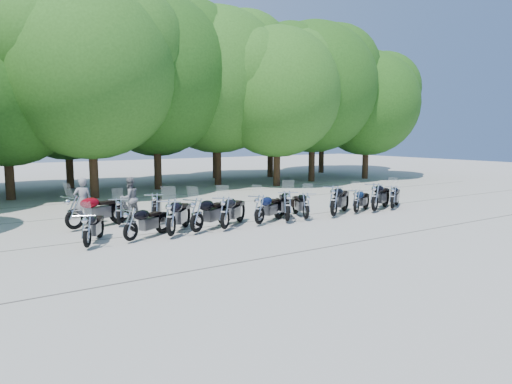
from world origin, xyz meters
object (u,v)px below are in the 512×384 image
motorcycle_5 (260,209)px  motorcycle_13 (119,210)px  motorcycle_4 (225,212)px  motorcycle_7 (306,205)px  motorcycle_0 (87,229)px  motorcycle_14 (155,206)px  motorcycle_2 (171,216)px  rider_0 (83,202)px  motorcycle_8 (334,200)px  motorcycle_10 (375,196)px  motorcycle_9 (357,200)px  motorcycle_1 (130,223)px  motorcycle_3 (197,214)px  motorcycle_6 (287,205)px  motorcycle_11 (393,196)px  motorcycle_12 (74,211)px  rider_1 (130,198)px

motorcycle_5 → motorcycle_13: 4.97m
motorcycle_4 → motorcycle_7: bearing=-131.7°
motorcycle_0 → motorcycle_14: motorcycle_14 is taller
motorcycle_2 → rider_0: 4.05m
motorcycle_4 → motorcycle_14: bearing=-13.2°
motorcycle_5 → motorcycle_8: size_ratio=0.88×
motorcycle_2 → motorcycle_10: size_ratio=1.00×
motorcycle_0 → rider_0: size_ratio=1.20×
motorcycle_0 → motorcycle_9: 10.59m
motorcycle_1 → motorcycle_13: size_ratio=1.02×
motorcycle_4 → motorcycle_10: motorcycle_10 is taller
motorcycle_0 → motorcycle_3: motorcycle_3 is taller
motorcycle_6 → motorcycle_7: bearing=-147.7°
motorcycle_10 → motorcycle_11: bearing=-115.5°
motorcycle_5 → motorcycle_2: bearing=63.5°
motorcycle_13 → motorcycle_14: size_ratio=0.94×
motorcycle_3 → motorcycle_12: motorcycle_12 is taller
motorcycle_14 → rider_0: rider_0 is taller
motorcycle_6 → motorcycle_14: 4.88m
motorcycle_13 → motorcycle_14: motorcycle_14 is taller
motorcycle_8 → motorcycle_10: 2.25m
motorcycle_2 → motorcycle_9: bearing=-141.4°
motorcycle_7 → rider_0: 8.10m
motorcycle_5 → motorcycle_11: size_ratio=1.05×
motorcycle_6 → motorcycle_11: bearing=-150.8°
motorcycle_1 → motorcycle_7: (6.68, -0.05, 0.01)m
motorcycle_13 → motorcycle_14: 1.34m
motorcycle_1 → motorcycle_10: size_ratio=0.85×
rider_0 → motorcycle_7: bearing=158.9°
motorcycle_0 → motorcycle_12: motorcycle_12 is taller
motorcycle_4 → motorcycle_7: (3.48, -0.01, -0.06)m
motorcycle_9 → motorcycle_1: bearing=60.9°
motorcycle_14 → rider_1: 1.30m
motorcycle_1 → motorcycle_5: (4.65, 0.05, 0.04)m
motorcycle_7 → motorcycle_13: (-6.28, 2.67, -0.02)m
motorcycle_0 → motorcycle_11: size_ratio=0.98×
motorcycle_8 → motorcycle_3: bearing=54.7°
motorcycle_13 → rider_0: rider_0 is taller
motorcycle_1 → motorcycle_9: motorcycle_1 is taller
motorcycle_7 → motorcycle_12: size_ratio=0.87×
motorcycle_6 → motorcycle_13: 6.02m
motorcycle_0 → motorcycle_14: bearing=-110.5°
motorcycle_3 → motorcycle_4: size_ratio=1.01×
motorcycle_5 → rider_0: 6.29m
motorcycle_6 → motorcycle_14: (-4.04, 2.74, -0.06)m
motorcycle_1 → motorcycle_6: bearing=-121.0°
motorcycle_9 → motorcycle_14: bearing=41.5°
motorcycle_14 → rider_1: size_ratio=1.35×
motorcycle_2 → motorcycle_7: bearing=-141.2°
motorcycle_4 → motorcycle_14: (-1.46, 2.70, -0.05)m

